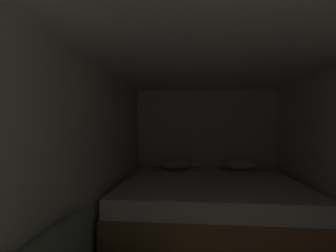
{
  "coord_description": "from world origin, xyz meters",
  "views": [
    {
      "loc": [
        -0.22,
        -0.26,
        1.34
      ],
      "look_at": [
        -0.5,
        2.73,
        1.35
      ],
      "focal_mm": 27.73,
      "sensor_mm": 36.0,
      "label": 1
    }
  ],
  "objects": [
    {
      "name": "wall_back",
      "position": [
        0.0,
        4.08,
        0.98
      ],
      "size": [
        2.38,
        0.05,
        1.95
      ],
      "primitive_type": "cube",
      "color": "silver",
      "rests_on": "ground"
    },
    {
      "name": "wall_left",
      "position": [
        -1.16,
        1.73,
        0.98
      ],
      "size": [
        0.05,
        4.65,
        1.95
      ],
      "primitive_type": "cube",
      "color": "silver",
      "rests_on": "ground"
    },
    {
      "name": "bed",
      "position": [
        0.0,
        3.01,
        0.35
      ],
      "size": [
        2.16,
        2.01,
        0.85
      ],
      "color": "#9E7247",
      "rests_on": "ground"
    },
    {
      "name": "ceiling_slab",
      "position": [
        0.0,
        1.73,
        1.98
      ],
      "size": [
        2.38,
        4.65,
        0.05
      ],
      "primitive_type": "cube",
      "color": "white",
      "rests_on": "wall_left"
    }
  ]
}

